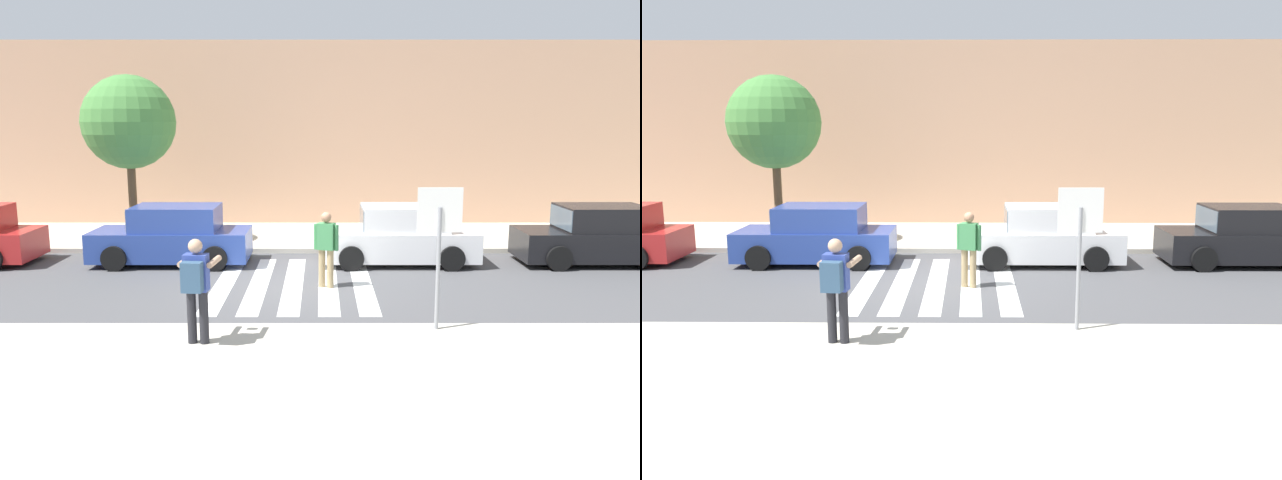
% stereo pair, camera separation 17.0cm
% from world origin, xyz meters
% --- Properties ---
extents(ground_plane, '(120.00, 120.00, 0.00)m').
position_xyz_m(ground_plane, '(0.00, 0.00, 0.00)').
color(ground_plane, '#4C4C4F').
extents(sidewalk_near, '(60.00, 6.00, 0.14)m').
position_xyz_m(sidewalk_near, '(0.00, -6.20, 0.07)').
color(sidewalk_near, beige).
rests_on(sidewalk_near, ground).
extents(sidewalk_far, '(60.00, 4.80, 0.14)m').
position_xyz_m(sidewalk_far, '(0.00, 6.00, 0.07)').
color(sidewalk_far, beige).
rests_on(sidewalk_far, ground).
extents(building_facade_far, '(56.00, 4.00, 6.51)m').
position_xyz_m(building_facade_far, '(0.00, 10.40, 3.26)').
color(building_facade_far, tan).
rests_on(building_facade_far, ground).
extents(crosswalk_stripe_0, '(0.44, 5.20, 0.01)m').
position_xyz_m(crosswalk_stripe_0, '(-1.60, 0.20, 0.00)').
color(crosswalk_stripe_0, silver).
rests_on(crosswalk_stripe_0, ground).
extents(crosswalk_stripe_1, '(0.44, 5.20, 0.01)m').
position_xyz_m(crosswalk_stripe_1, '(-0.80, 0.20, 0.00)').
color(crosswalk_stripe_1, silver).
rests_on(crosswalk_stripe_1, ground).
extents(crosswalk_stripe_2, '(0.44, 5.20, 0.01)m').
position_xyz_m(crosswalk_stripe_2, '(0.00, 0.20, 0.00)').
color(crosswalk_stripe_2, silver).
rests_on(crosswalk_stripe_2, ground).
extents(crosswalk_stripe_3, '(0.44, 5.20, 0.01)m').
position_xyz_m(crosswalk_stripe_3, '(0.80, 0.20, 0.00)').
color(crosswalk_stripe_3, silver).
rests_on(crosswalk_stripe_3, ground).
extents(crosswalk_stripe_4, '(0.44, 5.20, 0.01)m').
position_xyz_m(crosswalk_stripe_4, '(1.60, 0.20, 0.00)').
color(crosswalk_stripe_4, silver).
rests_on(crosswalk_stripe_4, ground).
extents(stop_sign, '(0.76, 0.08, 2.47)m').
position_xyz_m(stop_sign, '(2.64, -3.50, 1.94)').
color(stop_sign, gray).
rests_on(stop_sign, sidewalk_near).
extents(photographer_with_backpack, '(0.63, 0.88, 1.72)m').
position_xyz_m(photographer_with_backpack, '(-1.37, -4.25, 1.17)').
color(photographer_with_backpack, '#232328').
rests_on(photographer_with_backpack, sidewalk_near).
extents(pedestrian_crossing, '(0.56, 0.35, 1.72)m').
position_xyz_m(pedestrian_crossing, '(0.75, -0.17, 0.97)').
color(pedestrian_crossing, tan).
rests_on(pedestrian_crossing, ground).
extents(parked_car_blue, '(4.10, 1.92, 1.55)m').
position_xyz_m(parked_car_blue, '(-3.27, 2.30, 0.73)').
color(parked_car_blue, '#284293').
rests_on(parked_car_blue, ground).
extents(parked_car_white, '(4.10, 1.92, 1.55)m').
position_xyz_m(parked_car_white, '(2.72, 2.30, 0.73)').
color(parked_car_white, white).
rests_on(parked_car_white, ground).
extents(parked_car_black, '(4.10, 1.92, 1.55)m').
position_xyz_m(parked_car_black, '(7.96, 2.30, 0.73)').
color(parked_car_black, black).
rests_on(parked_car_black, ground).
extents(street_tree_west, '(2.68, 2.68, 4.91)m').
position_xyz_m(street_tree_west, '(-4.88, 4.27, 3.69)').
color(street_tree_west, brown).
rests_on(street_tree_west, sidewalk_far).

